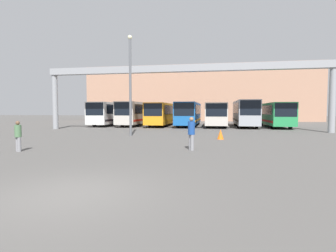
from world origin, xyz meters
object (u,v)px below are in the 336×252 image
at_px(bus_slot_0, 111,112).
at_px(bus_slot_1, 138,112).
at_px(bus_slot_2, 163,113).
at_px(bus_slot_3, 189,113).
at_px(pedestrian_near_left, 191,133).
at_px(bus_slot_4, 216,113).
at_px(lamp_post, 130,82).
at_px(traffic_cone, 221,134).
at_px(pedestrian_near_right, 18,135).
at_px(bus_slot_5, 245,112).
at_px(bus_slot_6, 275,113).

relative_size(bus_slot_0, bus_slot_1, 0.86).
xyz_separation_m(bus_slot_2, bus_slot_3, (3.66, -0.37, 0.04)).
bearing_deg(bus_slot_2, pedestrian_near_left, -74.93).
relative_size(bus_slot_4, lamp_post, 1.27).
bearing_deg(traffic_cone, pedestrian_near_right, -143.37).
relative_size(bus_slot_3, bus_slot_4, 1.11).
relative_size(bus_slot_5, pedestrian_near_left, 5.94).
relative_size(bus_slot_0, lamp_post, 1.25).
height_order(bus_slot_1, bus_slot_2, bus_slot_1).
relative_size(bus_slot_0, traffic_cone, 14.04).
bearing_deg(pedestrian_near_right, lamp_post, 90.03).
height_order(bus_slot_4, traffic_cone, bus_slot_4).
bearing_deg(bus_slot_5, bus_slot_2, 175.12).
height_order(bus_slot_2, pedestrian_near_right, bus_slot_2).
distance_m(bus_slot_6, lamp_post, 20.41).
relative_size(bus_slot_2, pedestrian_near_right, 7.84).
height_order(pedestrian_near_right, lamp_post, lamp_post).
bearing_deg(traffic_cone, bus_slot_6, 65.65).
relative_size(bus_slot_0, pedestrian_near_left, 5.83).
bearing_deg(bus_slot_3, traffic_cone, -76.32).
distance_m(bus_slot_4, bus_slot_6, 7.33).
height_order(bus_slot_1, traffic_cone, bus_slot_1).
height_order(bus_slot_4, bus_slot_5, bus_slot_5).
bearing_deg(pedestrian_near_right, bus_slot_6, 72.02).
xyz_separation_m(bus_slot_2, bus_slot_6, (14.65, -1.00, -0.02)).
relative_size(bus_slot_3, lamp_post, 1.41).
bearing_deg(bus_slot_6, bus_slot_3, 176.71).
relative_size(bus_slot_1, bus_slot_3, 1.03).
bearing_deg(pedestrian_near_left, bus_slot_6, -57.44).
bearing_deg(bus_slot_2, lamp_post, -88.76).
bearing_deg(bus_slot_4, bus_slot_6, -0.40).
xyz_separation_m(bus_slot_1, traffic_cone, (11.27, -16.38, -1.48)).
height_order(bus_slot_3, pedestrian_near_right, bus_slot_3).
distance_m(bus_slot_0, traffic_cone, 21.60).
bearing_deg(pedestrian_near_right, bus_slot_1, 111.06).
distance_m(bus_slot_5, bus_slot_6, 3.67).
height_order(bus_slot_0, bus_slot_4, bus_slot_0).
distance_m(bus_slot_4, traffic_cone, 15.68).
bearing_deg(pedestrian_near_left, bus_slot_2, -20.15).
bearing_deg(bus_slot_1, bus_slot_6, -2.56).
bearing_deg(pedestrian_near_left, lamp_post, 3.96).
height_order(pedestrian_near_right, traffic_cone, pedestrian_near_right).
xyz_separation_m(bus_slot_2, lamp_post, (0.33, -15.28, 2.70)).
distance_m(bus_slot_5, pedestrian_near_right, 27.05).
bearing_deg(bus_slot_5, bus_slot_6, -1.00).
relative_size(bus_slot_0, bus_slot_4, 0.98).
xyz_separation_m(bus_slot_3, bus_slot_6, (10.99, -0.63, -0.06)).
xyz_separation_m(bus_slot_1, pedestrian_near_left, (9.65, -22.04, -0.91)).
bearing_deg(bus_slot_1, traffic_cone, -55.48).
xyz_separation_m(bus_slot_6, lamp_post, (-14.32, -14.28, 2.73)).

